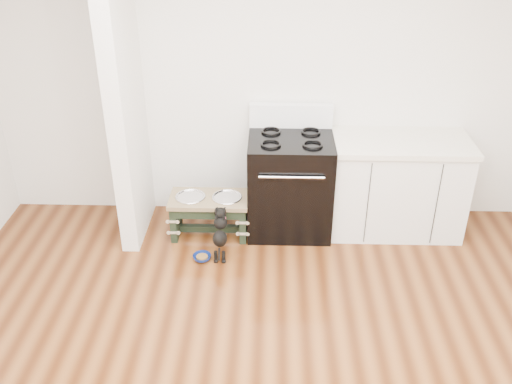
{
  "coord_description": "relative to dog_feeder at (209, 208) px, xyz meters",
  "views": [
    {
      "loc": [
        0.08,
        -2.46,
        2.98
      ],
      "look_at": [
        -0.05,
        1.74,
        0.61
      ],
      "focal_mm": 40.0,
      "sensor_mm": 36.0,
      "label": 1
    }
  ],
  "objects": [
    {
      "name": "partition_wall",
      "position": [
        -0.69,
        0.1,
        1.07
      ],
      "size": [
        0.15,
        0.8,
        2.7
      ],
      "primitive_type": "cube",
      "color": "silver",
      "rests_on": "ground"
    },
    {
      "name": "room_shell",
      "position": [
        0.49,
        -2.0,
        1.34
      ],
      "size": [
        5.0,
        5.0,
        5.0
      ],
      "color": "silver",
      "rests_on": "ground"
    },
    {
      "name": "dog_feeder",
      "position": [
        0.0,
        0.0,
        0.0
      ],
      "size": [
        0.72,
        0.38,
        0.41
      ],
      "color": "black",
      "rests_on": "ground"
    },
    {
      "name": "floor_bowl",
      "position": [
        -0.03,
        -0.41,
        -0.25
      ],
      "size": [
        0.18,
        0.18,
        0.05
      ],
      "rotation": [
        0.0,
        0.0,
        0.12
      ],
      "color": "navy",
      "rests_on": "ground"
    },
    {
      "name": "puppy",
      "position": [
        0.13,
        -0.33,
        -0.04
      ],
      "size": [
        0.13,
        0.37,
        0.44
      ],
      "color": "black",
      "rests_on": "ground"
    },
    {
      "name": "oven_range",
      "position": [
        0.74,
        0.15,
        0.2
      ],
      "size": [
        0.76,
        0.69,
        1.14
      ],
      "color": "black",
      "rests_on": "ground"
    },
    {
      "name": "cabinet_run",
      "position": [
        1.72,
        0.17,
        0.17
      ],
      "size": [
        1.24,
        0.64,
        0.91
      ],
      "color": "silver",
      "rests_on": "ground"
    }
  ]
}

